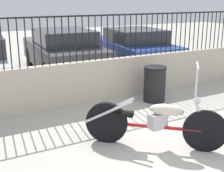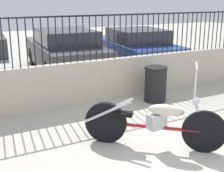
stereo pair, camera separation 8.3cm
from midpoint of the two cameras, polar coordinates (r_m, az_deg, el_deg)
The scene contains 7 objects.
ground_plane at distance 5.08m, azimuth 16.34°, elevation -11.86°, with size 40.00×40.00×0.00m, color #B7B2A5.
low_wall at distance 7.24m, azimuth -0.32°, elevation 1.22°, with size 8.65×0.18×0.96m.
fence_railing at distance 7.04m, azimuth -0.34°, elevation 9.92°, with size 8.65×0.04×1.00m.
motorcycle_red at distance 4.99m, azimuth 6.96°, elevation -6.42°, with size 1.75×1.56×1.38m.
trash_bin at distance 7.19m, azimuth 8.27°, elevation 0.36°, with size 0.52×0.52×0.81m.
car_dark_grey at distance 10.04m, azimuth -8.36°, elevation 6.44°, with size 2.12×4.45×1.36m.
car_blue at distance 11.04m, azimuth 4.48°, elevation 7.20°, with size 2.28×4.34×1.28m.
Camera 2 is at (-3.22, -3.16, 2.31)m, focal length 50.00 mm.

